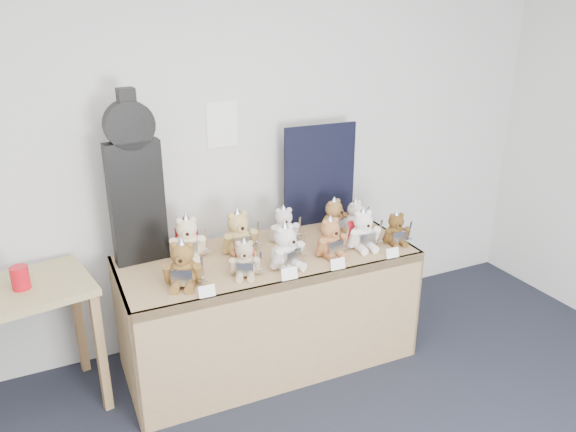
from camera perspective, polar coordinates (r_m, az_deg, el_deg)
name	(u,v)px	position (r m, az deg, el deg)	size (l,w,h in m)	color
room_shell	(222,125)	(3.74, -6.71, 9.21)	(6.00, 6.00, 6.00)	white
display_table	(272,283)	(3.59, -1.62, -6.79)	(1.88, 0.81, 0.78)	#95764C
side_table	(0,315)	(3.49, -27.22, -8.92)	(1.05, 0.70, 0.81)	#9C8654
guitar_case	(135,181)	(3.43, -15.30, 3.47)	(0.33, 0.12, 1.06)	black
navy_board	(320,175)	(3.96, 3.25, 4.16)	(0.54, 0.02, 0.72)	black
red_cup	(20,278)	(3.40, -25.56, -5.69)	(0.10, 0.10, 0.13)	red
teddy_front_far_left	(183,266)	(3.21, -10.63, -5.02)	(0.24, 0.24, 0.31)	brown
teddy_front_left	(245,260)	(3.28, -4.42, -4.46)	(0.20, 0.20, 0.25)	tan
teddy_front_centre	(286,248)	(3.36, -0.21, -3.32)	(0.26, 0.24, 0.31)	silver
teddy_front_right	(330,239)	(3.53, 4.34, -2.33)	(0.24, 0.19, 0.28)	#A76A3F
teddy_front_far_right	(363,231)	(3.65, 7.62, -1.54)	(0.24, 0.21, 0.30)	white
teddy_front_end	(396,230)	(3.77, 10.91, -1.38)	(0.20, 0.17, 0.24)	brown
teddy_back_left	(187,240)	(3.54, -10.19, -2.37)	(0.25, 0.23, 0.31)	beige
teddy_back_centre_left	(239,234)	(3.56, -5.05, -1.87)	(0.26, 0.21, 0.32)	tan
teddy_back_centre_right	(284,227)	(3.72, -0.42, -1.07)	(0.22, 0.19, 0.27)	silver
teddy_back_right	(334,218)	(3.87, 4.75, -0.21)	(0.23, 0.22, 0.28)	olive
teddy_back_end	(356,218)	(3.91, 6.89, -0.19)	(0.21, 0.20, 0.26)	silver
entry_card_a	(207,291)	(3.10, -8.24, -7.58)	(0.09, 0.00, 0.07)	white
entry_card_b	(289,274)	(3.25, 0.15, -5.88)	(0.10, 0.00, 0.07)	white
entry_card_c	(338,264)	(3.38, 5.09, -4.87)	(0.10, 0.00, 0.07)	white
entry_card_d	(393,253)	(3.58, 10.57, -3.71)	(0.09, 0.00, 0.07)	white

